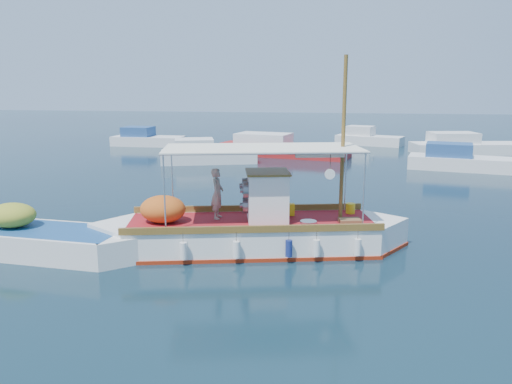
# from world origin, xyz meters

# --- Properties ---
(ground) EXTENTS (160.00, 160.00, 0.00)m
(ground) POSITION_xyz_m (0.00, 0.00, 0.00)
(ground) COLOR black
(ground) RESTS_ON ground
(fishing_caique) EXTENTS (9.79, 4.32, 6.13)m
(fishing_caique) POSITION_xyz_m (-0.79, -0.66, 0.54)
(fishing_caique) COLOR white
(fishing_caique) RESTS_ON ground
(dinghy) EXTENTS (7.17, 2.39, 1.75)m
(dinghy) POSITION_xyz_m (-7.10, -2.17, 0.37)
(dinghy) COLOR white
(dinghy) RESTS_ON ground
(bg_boat_nw) EXTENTS (6.67, 4.20, 1.80)m
(bg_boat_nw) POSITION_xyz_m (-6.87, 16.50, 0.49)
(bg_boat_nw) COLOR silver
(bg_boat_nw) RESTS_ON ground
(bg_boat_n) EXTENTS (10.05, 4.87, 1.80)m
(bg_boat_n) POSITION_xyz_m (-2.52, 20.62, 0.49)
(bg_boat_n) COLOR #A21B1B
(bg_boat_n) RESTS_ON ground
(bg_boat_ne) EXTENTS (6.90, 3.52, 1.80)m
(bg_boat_ne) POSITION_xyz_m (9.29, 16.27, 0.49)
(bg_boat_ne) COLOR silver
(bg_boat_ne) RESTS_ON ground
(bg_boat_e) EXTENTS (8.70, 4.15, 1.80)m
(bg_boat_e) POSITION_xyz_m (11.26, 24.10, 0.49)
(bg_boat_e) COLOR silver
(bg_boat_e) RESTS_ON ground
(bg_boat_far_w) EXTENTS (6.08, 2.48, 1.80)m
(bg_boat_far_w) POSITION_xyz_m (-14.38, 24.95, 0.49)
(bg_boat_far_w) COLOR silver
(bg_boat_far_w) RESTS_ON ground
(bg_boat_far_n) EXTENTS (5.94, 3.78, 1.80)m
(bg_boat_far_n) POSITION_xyz_m (4.27, 28.69, 0.49)
(bg_boat_far_n) COLOR silver
(bg_boat_far_n) RESTS_ON ground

